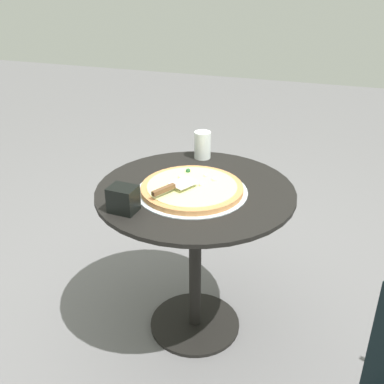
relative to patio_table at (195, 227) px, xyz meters
name	(u,v)px	position (x,y,z in m)	size (l,w,h in m)	color
ground_plane	(195,324)	(0.00, 0.00, -0.55)	(10.00, 10.00, 0.00)	slate
patio_table	(195,227)	(0.00, 0.00, 0.00)	(0.83, 0.83, 0.74)	black
pizza_on_tray	(192,189)	(0.01, 0.03, 0.20)	(0.46, 0.46, 0.04)	silver
pizza_server	(173,187)	(0.06, 0.10, 0.24)	(0.14, 0.21, 0.02)	silver
drinking_cup	(203,145)	(0.07, -0.33, 0.25)	(0.08, 0.08, 0.13)	white
napkin_dispenser	(123,199)	(0.20, 0.26, 0.24)	(0.10, 0.08, 0.10)	black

